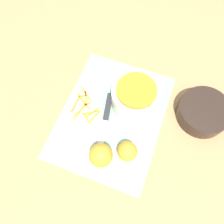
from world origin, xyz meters
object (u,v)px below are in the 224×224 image
knife (107,115)px  orange_left (101,155)px  bowl_dark (203,112)px  bowl_speckled (135,96)px  orange_right (127,151)px

knife → orange_left: orange_left is taller
bowl_dark → orange_left: size_ratio=2.33×
bowl_speckled → bowl_dark: size_ratio=0.95×
orange_left → orange_right: bearing=120.4°
bowl_dark → knife: 0.35m
bowl_speckled → bowl_dark: bowl_speckled is taller
bowl_speckled → knife: (0.09, -0.08, -0.04)m
bowl_speckled → bowl_dark: 0.25m
bowl_dark → orange_right: orange_right is taller
bowl_dark → orange_left: (0.28, -0.29, 0.01)m
orange_right → bowl_dark: bearing=138.2°
orange_left → knife: bearing=-165.3°
bowl_dark → bowl_speckled: bearing=-82.3°
knife → orange_left: bearing=3.0°
knife → orange_right: (0.11, 0.12, 0.03)m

